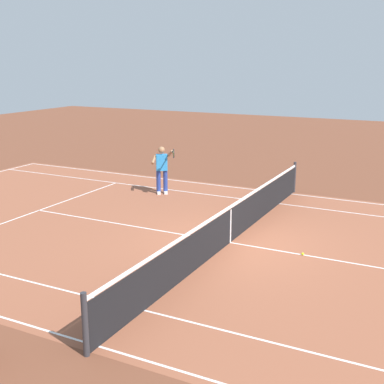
# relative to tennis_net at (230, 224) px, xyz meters

# --- Properties ---
(ground_plane) EXTENTS (60.00, 60.00, 0.00)m
(ground_plane) POSITION_rel_tennis_net_xyz_m (0.00, 0.00, -0.49)
(ground_plane) COLOR brown
(court_slab) EXTENTS (24.20, 11.40, 0.00)m
(court_slab) POSITION_rel_tennis_net_xyz_m (0.00, 0.00, -0.49)
(court_slab) COLOR #935138
(court_slab) RESTS_ON ground_plane
(court_line_markings) EXTENTS (23.85, 11.05, 0.01)m
(court_line_markings) POSITION_rel_tennis_net_xyz_m (0.00, 0.00, -0.49)
(court_line_markings) COLOR white
(court_line_markings) RESTS_ON ground_plane
(tennis_net) EXTENTS (0.10, 11.70, 1.08)m
(tennis_net) POSITION_rel_tennis_net_xyz_m (0.00, 0.00, 0.00)
(tennis_net) COLOR #2D2D33
(tennis_net) RESTS_ON ground_plane
(tennis_player_near) EXTENTS (1.05, 0.79, 1.70)m
(tennis_player_near) POSITION_rel_tennis_net_xyz_m (4.03, -3.54, 0.44)
(tennis_player_near) COLOR navy
(tennis_player_near) RESTS_ON ground_plane
(tennis_ball) EXTENTS (0.07, 0.07, 0.07)m
(tennis_ball) POSITION_rel_tennis_net_xyz_m (-1.89, 0.02, -0.46)
(tennis_ball) COLOR #CCE01E
(tennis_ball) RESTS_ON ground_plane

